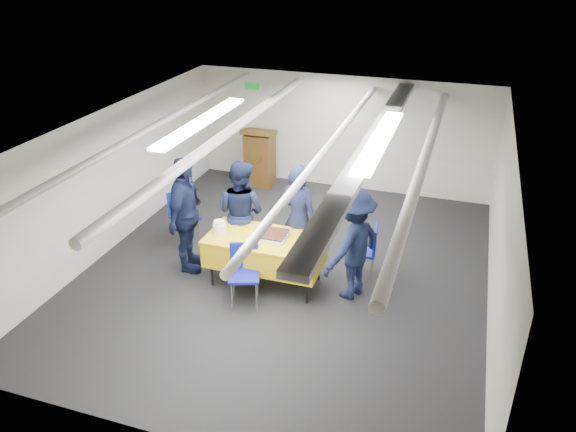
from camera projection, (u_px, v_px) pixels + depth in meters
The scene contains 14 objects.
ground at pixel (287, 270), 8.78m from camera, with size 7.00×7.00×0.00m, color black.
room_shell at pixel (301, 153), 8.29m from camera, with size 6.00×7.00×2.30m.
serving_table at pixel (265, 250), 8.21m from camera, with size 1.71×0.87×0.77m.
sheet_cake at pixel (270, 235), 8.10m from camera, with size 0.51×0.40×0.09m.
plate_stack_left at pixel (220, 227), 8.23m from camera, with size 0.20×0.20×0.18m.
plate_stack_right at pixel (310, 241), 7.84m from camera, with size 0.21×0.21×0.18m.
podium at pixel (260, 157), 11.54m from camera, with size 0.62×0.53×1.25m.
chair_near at pixel (244, 267), 7.84m from camera, with size 0.54×0.54×0.87m.
chair_right at pixel (368, 246), 8.38m from camera, with size 0.46×0.46×0.87m.
chair_left at pixel (182, 211), 9.43m from camera, with size 0.59×0.59×0.87m.
sailor_a at pixel (299, 219), 8.45m from camera, with size 0.63×0.41×1.73m, color black.
sailor_b at pixel (241, 212), 8.70m from camera, with size 0.82×0.64×1.69m, color black.
sailor_c at pixel (186, 215), 8.43m from camera, with size 1.08×0.45×1.84m, color black.
sailor_d at pixel (353, 244), 7.82m from camera, with size 1.07×0.62×1.66m, color black.
Camera 1 is at (2.37, -7.10, 4.67)m, focal length 35.00 mm.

